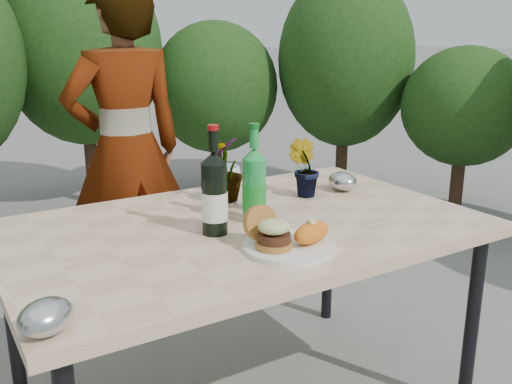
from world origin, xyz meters
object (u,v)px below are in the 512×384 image
patio_table (244,239)px  dinner_plate (289,247)px  wine_bottle (214,195)px  person (126,150)px

patio_table → dinner_plate: dinner_plate is taller
wine_bottle → dinner_plate: bearing=-63.7°
dinner_plate → patio_table: bearing=88.8°
patio_table → wine_bottle: size_ratio=4.49×
person → dinner_plate: bearing=92.0°
wine_bottle → person: bearing=84.1°
patio_table → person: (-0.04, 1.07, 0.13)m
dinner_plate → wine_bottle: 0.30m
patio_table → dinner_plate: bearing=-91.2°
dinner_plate → person: person is taller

